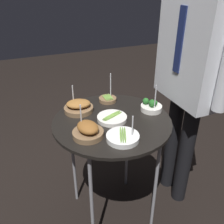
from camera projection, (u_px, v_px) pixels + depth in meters
name	position (u px, v px, depth m)	size (l,w,h in m)	color
ground_plane	(112.00, 210.00, 1.75)	(8.00, 8.00, 0.00)	black
serving_cart	(112.00, 128.00, 1.42)	(0.66, 0.66, 0.74)	black
bowl_asparagus_front_right	(112.00, 118.00, 1.39)	(0.17, 0.17, 0.03)	silver
bowl_asparagus_center	(108.00, 99.00, 1.59)	(0.11, 0.11, 0.18)	brown
bowl_asparagus_mid_right	(123.00, 137.00, 1.22)	(0.16, 0.16, 0.13)	white
bowl_roast_front_left	(79.00, 107.00, 1.47)	(0.17, 0.17, 0.15)	brown
bowl_roast_near_rim	(88.00, 131.00, 1.24)	(0.16, 0.16, 0.16)	brown
bowl_broccoli_far_rim	(151.00, 106.00, 1.48)	(0.13, 0.13, 0.18)	silver
waiter_figure	(192.00, 64.00, 1.44)	(0.58, 0.22, 1.58)	black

